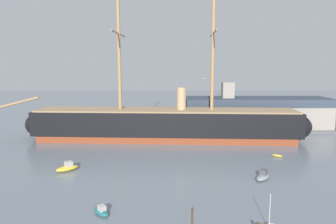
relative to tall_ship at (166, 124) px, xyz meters
The scene contains 11 objects.
tall_ship is the anchor object (origin of this frame).
motorboat_foreground_left 39.17m from the tall_ship, 101.78° to the right, with size 2.77×3.01×1.22m.
motorboat_mid_left 28.32m from the tall_ship, 127.40° to the right, with size 4.07×3.74×1.65m.
motorboat_mid_right 31.12m from the tall_ship, 59.78° to the right, with size 3.56×3.85×1.56m.
dinghy_alongside_stern 26.83m from the tall_ship, 32.87° to the right, with size 2.18×1.85×0.48m.
dinghy_far_left 29.07m from the tall_ship, behind, with size 1.55×2.26×0.49m.
motorboat_far_right 33.32m from the tall_ship, ahead, with size 2.64×3.77×1.46m.
sailboat_distant_centre 13.45m from the tall_ship, 79.01° to the left, with size 3.67×2.38×4.60m.
mooring_piling_nearest 41.93m from the tall_ship, 86.05° to the right, with size 0.25×0.25×2.36m, color #423323.
dockside_warehouse_right 27.87m from the tall_ship, 26.09° to the left, with size 44.92×13.01×13.47m.
seagull_in_flight 26.53m from the tall_ship, 74.35° to the right, with size 0.78×0.82×0.13m.
Camera 1 is at (-0.71, -23.65, 18.11)m, focal length 32.85 mm.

